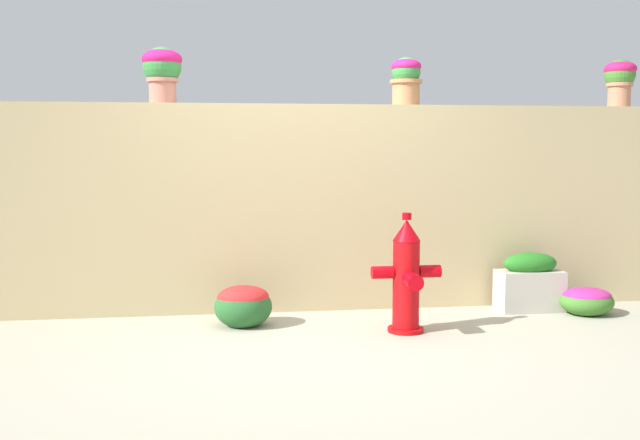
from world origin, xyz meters
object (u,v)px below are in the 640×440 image
Objects in this scene: potted_plant_1 at (162,69)px; potted_plant_3 at (620,78)px; potted_plant_2 at (406,78)px; flower_bush_right at (587,300)px; fire_hydrant at (406,278)px; flower_bush_left at (243,304)px; planter_box at (530,283)px.

potted_plant_3 is at bearing 0.24° from potted_plant_1.
potted_plant_2 reaches higher than flower_bush_right.
potted_plant_2 is 0.94× the size of flower_bush_right.
fire_hydrant is at bearing -155.51° from potted_plant_3.
potted_plant_2 is at bearing -179.49° from potted_plant_3.
potted_plant_3 is at bearing 47.80° from flower_bush_right.
potted_plant_1 is 1.04× the size of flower_bush_left.
potted_plant_3 is at bearing 10.78° from flower_bush_left.
fire_hydrant is at bearing -167.53° from flower_bush_right.
flower_bush_left is 0.82× the size of planter_box.
flower_bush_left is at bearing -169.22° from potted_plant_3.
planter_box is (-0.97, -0.43, -1.70)m from potted_plant_3.
potted_plant_2 is 1.97m from planter_box.
potted_plant_1 is at bearing -179.76° from potted_plant_3.
potted_plant_1 is 0.85× the size of planter_box.
potted_plant_1 reaches higher than potted_plant_3.
potted_plant_1 is 2.53m from fire_hydrant.
potted_plant_1 reaches higher than planter_box.
flower_bush_left is at bearing -45.73° from potted_plant_1.
planter_box is (0.95, -0.42, -1.68)m from potted_plant_2.
potted_plant_2 is 1.92m from potted_plant_3.
planter_box reaches higher than flower_bush_right.
potted_plant_3 is at bearing 24.49° from fire_hydrant.
potted_plant_3 is 0.97× the size of flower_bush_right.
potted_plant_2 is 2.31m from flower_bush_left.
planter_box is at bearing 24.77° from fire_hydrant.
flower_bush_right is 0.46m from planter_box.
potted_plant_3 is 2.00m from flower_bush_right.
potted_plant_1 is 3.43m from planter_box.
potted_plant_2 is 0.46× the size of fire_hydrant.
planter_box is at bearing -8.11° from potted_plant_1.
flower_bush_right is at bearing 12.47° from fire_hydrant.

